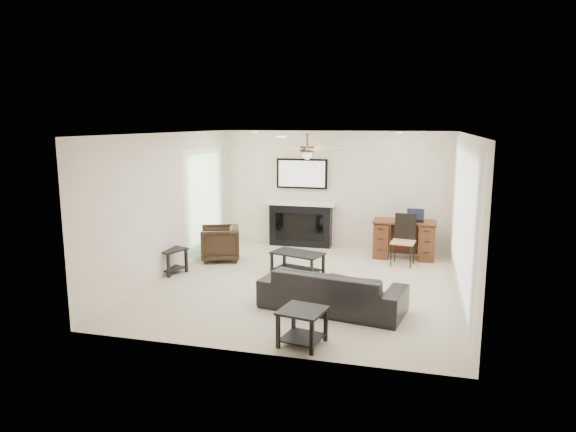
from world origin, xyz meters
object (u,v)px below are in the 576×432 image
(sofa, at_px, (332,290))
(armchair, at_px, (220,243))
(fireplace_unit, at_px, (301,203))
(coffee_table, at_px, (297,263))
(desk, at_px, (404,239))

(sofa, xyz_separation_m, armchair, (-2.60, 2.15, 0.04))
(fireplace_unit, bearing_deg, sofa, -70.09)
(armchair, bearing_deg, fireplace_unit, 119.85)
(sofa, distance_m, fireplace_unit, 3.99)
(armchair, height_order, fireplace_unit, fireplace_unit)
(armchair, xyz_separation_m, coffee_table, (1.70, -0.55, -0.14))
(sofa, height_order, coffee_table, sofa)
(sofa, distance_m, armchair, 3.37)
(coffee_table, height_order, fireplace_unit, fireplace_unit)
(sofa, relative_size, armchair, 2.77)
(coffee_table, height_order, desk, desk)
(coffee_table, bearing_deg, sofa, -43.22)
(desk, bearing_deg, armchair, -162.91)
(coffee_table, bearing_deg, fireplace_unit, 119.27)
(sofa, height_order, armchair, armchair)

